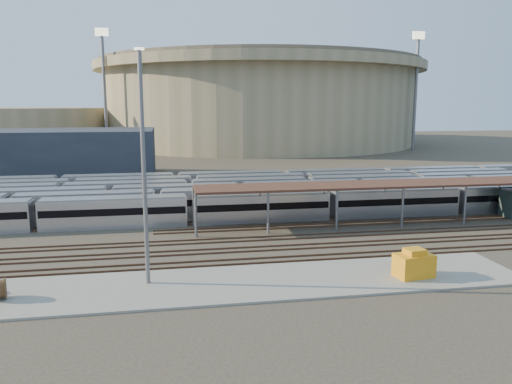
% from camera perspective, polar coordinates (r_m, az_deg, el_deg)
% --- Properties ---
extents(ground, '(420.00, 420.00, 0.00)m').
position_cam_1_polar(ground, '(58.68, 1.09, -5.13)').
color(ground, '#383026').
rests_on(ground, ground).
extents(apron, '(50.00, 9.00, 0.20)m').
position_cam_1_polar(apron, '(43.75, -1.60, -10.37)').
color(apron, gray).
rests_on(apron, ground).
extents(subway_trains, '(129.43, 23.90, 3.60)m').
position_cam_1_polar(subway_trains, '(75.90, -2.66, -0.26)').
color(subway_trains, silver).
rests_on(subway_trains, ground).
extents(inspection_shed, '(60.30, 6.00, 5.30)m').
position_cam_1_polar(inspection_shed, '(68.86, 18.70, 0.85)').
color(inspection_shed, slate).
rests_on(inspection_shed, ground).
extents(empty_tracks, '(170.00, 9.62, 0.18)m').
position_cam_1_polar(empty_tracks, '(53.94, 2.12, -6.40)').
color(empty_tracks, '#4C3323').
rests_on(empty_tracks, ground).
extents(stadium, '(124.00, 124.00, 32.50)m').
position_cam_1_polar(stadium, '(198.85, 0.39, 10.36)').
color(stadium, gray).
rests_on(stadium, ground).
extents(secondary_arena, '(56.00, 56.00, 14.00)m').
position_cam_1_polar(secondary_arena, '(192.12, -24.99, 6.62)').
color(secondary_arena, gray).
rests_on(secondary_arena, ground).
extents(service_building, '(42.00, 20.00, 10.00)m').
position_cam_1_polar(service_building, '(113.62, -22.26, 4.06)').
color(service_building, '#1E232D').
rests_on(service_building, ground).
extents(floodlight_0, '(4.00, 1.00, 38.40)m').
position_cam_1_polar(floodlight_0, '(166.74, -16.93, 11.43)').
color(floodlight_0, slate).
rests_on(floodlight_0, ground).
extents(floodlight_2, '(4.00, 1.00, 38.40)m').
position_cam_1_polar(floodlight_2, '(175.45, 17.81, 11.30)').
color(floodlight_2, slate).
rests_on(floodlight_2, ground).
extents(floodlight_3, '(4.00, 1.00, 38.40)m').
position_cam_1_polar(floodlight_3, '(215.63, -9.97, 11.30)').
color(floodlight_3, slate).
rests_on(floodlight_3, ground).
extents(yard_light_pole, '(0.81, 0.36, 19.55)m').
position_cam_1_polar(yard_light_pole, '(42.16, -12.70, 2.58)').
color(yard_light_pole, slate).
rests_on(yard_light_pole, apron).
extents(yellow_equipment, '(3.53, 2.50, 2.04)m').
position_cam_1_polar(yellow_equipment, '(46.84, 17.59, -8.01)').
color(yellow_equipment, orange).
rests_on(yellow_equipment, apron).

